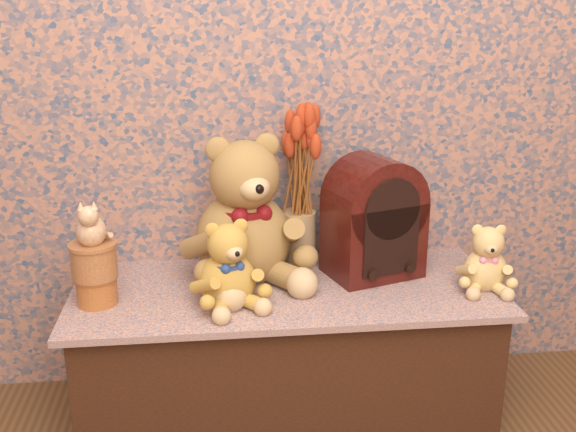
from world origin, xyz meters
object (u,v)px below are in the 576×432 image
(teddy_medium, at_px, (227,259))
(biscuit_tin_lower, at_px, (97,290))
(ceramic_vase, at_px, (298,239))
(cat_figurine, at_px, (90,221))
(teddy_small, at_px, (486,254))
(cathedral_radio, at_px, (374,217))
(teddy_large, at_px, (243,203))

(teddy_medium, relative_size, biscuit_tin_lower, 2.36)
(ceramic_vase, xyz_separation_m, cat_figurine, (-0.60, -0.22, 0.16))
(cat_figurine, bearing_deg, teddy_small, -4.41)
(cathedral_radio, xyz_separation_m, ceramic_vase, (-0.22, 0.09, -0.10))
(teddy_small, relative_size, ceramic_vase, 1.18)
(teddy_small, relative_size, biscuit_tin_lower, 1.91)
(teddy_medium, height_order, teddy_small, teddy_medium)
(teddy_large, height_order, ceramic_vase, teddy_large)
(teddy_small, xyz_separation_m, biscuit_tin_lower, (-1.13, 0.02, -0.07))
(cathedral_radio, relative_size, biscuit_tin_lower, 3.34)
(teddy_medium, bearing_deg, teddy_large, 53.82)
(teddy_large, relative_size, biscuit_tin_lower, 4.27)
(biscuit_tin_lower, bearing_deg, teddy_small, -0.79)
(teddy_medium, relative_size, cat_figurine, 2.00)
(teddy_large, bearing_deg, teddy_medium, -123.07)
(teddy_medium, xyz_separation_m, cathedral_radio, (0.46, 0.17, 0.06))
(cathedral_radio, bearing_deg, teddy_medium, -178.02)
(teddy_large, xyz_separation_m, cat_figurine, (-0.42, -0.15, 0.01))
(cathedral_radio, relative_size, cat_figurine, 2.83)
(teddy_small, bearing_deg, cat_figurine, -171.36)
(teddy_large, xyz_separation_m, teddy_small, (0.71, -0.16, -0.13))
(teddy_medium, relative_size, cathedral_radio, 0.71)
(cathedral_radio, xyz_separation_m, biscuit_tin_lower, (-0.82, -0.13, -0.15))
(ceramic_vase, xyz_separation_m, biscuit_tin_lower, (-0.60, -0.22, -0.05))
(ceramic_vase, bearing_deg, cat_figurine, -159.93)
(teddy_small, xyz_separation_m, cathedral_radio, (-0.31, 0.14, 0.08))
(teddy_large, relative_size, teddy_medium, 1.81)
(teddy_small, bearing_deg, teddy_large, 176.54)
(cathedral_radio, relative_size, ceramic_vase, 2.07)
(ceramic_vase, bearing_deg, teddy_large, -157.67)
(teddy_medium, bearing_deg, ceramic_vase, 28.34)
(teddy_small, height_order, cat_figurine, cat_figurine)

